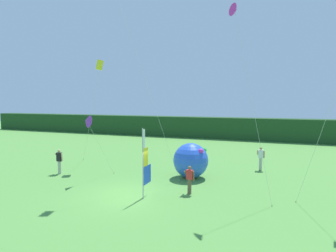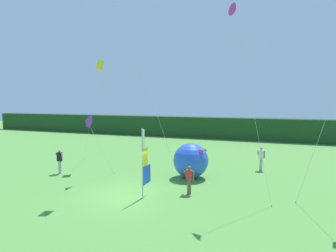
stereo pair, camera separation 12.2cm
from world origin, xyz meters
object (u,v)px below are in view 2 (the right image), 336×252
at_px(person_near_banner, 60,161).
at_px(person_mid_field, 189,179).
at_px(banner_flag, 145,164).
at_px(inflatable_balloon, 191,161).
at_px(kite_magenta_delta_0, 234,12).
at_px(kite_yellow_box_4, 100,66).
at_px(person_far_left, 261,158).
at_px(kite_purple_delta_3, 87,121).

bearing_deg(person_near_banner, person_mid_field, -5.55).
distance_m(banner_flag, person_near_banner, 8.21).
distance_m(person_near_banner, inflatable_balloon, 9.34).
bearing_deg(banner_flag, kite_magenta_delta_0, 14.11).
bearing_deg(person_mid_field, kite_magenta_delta_0, -5.43).
xyz_separation_m(kite_magenta_delta_0, kite_yellow_box_4, (-10.92, 4.45, -1.64)).
bearing_deg(kite_yellow_box_4, person_far_left, 13.52).
bearing_deg(person_mid_field, kite_purple_delta_3, 178.59).
relative_size(banner_flag, person_mid_field, 2.38).
bearing_deg(person_far_left, kite_purple_delta_3, -146.01).
relative_size(person_near_banner, inflatable_balloon, 0.75).
distance_m(person_mid_field, kite_purple_delta_3, 7.51).
bearing_deg(banner_flag, person_mid_field, 32.55).
xyz_separation_m(person_mid_field, person_far_left, (3.45, 7.12, 0.10)).
bearing_deg(kite_magenta_delta_0, person_near_banner, 174.47).
distance_m(banner_flag, kite_yellow_box_4, 10.53).
xyz_separation_m(banner_flag, kite_magenta_delta_0, (4.42, 1.11, 7.78)).
relative_size(kite_magenta_delta_0, kite_purple_delta_3, 2.32).
xyz_separation_m(person_mid_field, kite_yellow_box_4, (-8.59, 4.23, 7.11)).
height_order(banner_flag, kite_purple_delta_3, kite_purple_delta_3).
height_order(person_near_banner, inflatable_balloon, inflatable_balloon).
bearing_deg(kite_purple_delta_3, person_near_banner, 165.43).
bearing_deg(person_near_banner, banner_flag, -16.33).
relative_size(inflatable_balloon, kite_yellow_box_4, 0.28).
relative_size(inflatable_balloon, kite_purple_delta_3, 0.55).
relative_size(banner_flag, kite_magenta_delta_0, 0.38).
height_order(person_near_banner, kite_yellow_box_4, kite_yellow_box_4).
height_order(kite_magenta_delta_0, kite_yellow_box_4, kite_magenta_delta_0).
bearing_deg(inflatable_balloon, kite_purple_delta_3, -152.70).
bearing_deg(person_near_banner, kite_yellow_box_4, 67.82).
distance_m(person_near_banner, kite_yellow_box_4, 7.85).
bearing_deg(kite_magenta_delta_0, kite_purple_delta_3, 177.56).
height_order(banner_flag, person_mid_field, banner_flag).
distance_m(person_near_banner, kite_purple_delta_3, 4.31).
relative_size(person_near_banner, kite_yellow_box_4, 0.21).
xyz_separation_m(inflatable_balloon, kite_purple_delta_3, (-5.99, -3.09, 2.70)).
bearing_deg(person_far_left, banner_flag, -123.20).
height_order(kite_magenta_delta_0, kite_purple_delta_3, kite_magenta_delta_0).
relative_size(person_far_left, inflatable_balloon, 0.75).
xyz_separation_m(person_mid_field, kite_magenta_delta_0, (2.33, -0.22, 8.75)).
distance_m(banner_flag, inflatable_balloon, 4.79).
distance_m(person_far_left, kite_purple_delta_3, 12.78).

